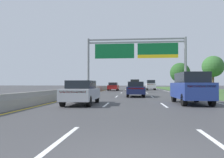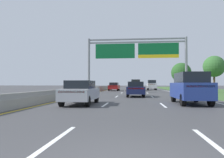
% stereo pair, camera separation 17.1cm
% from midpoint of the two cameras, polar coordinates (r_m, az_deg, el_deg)
% --- Properties ---
extents(ground_plane, '(220.00, 220.00, 0.00)m').
position_cam_midpoint_polar(ground_plane, '(38.89, 5.53, -3.19)').
color(ground_plane, '#3D3D3F').
extents(lane_striping, '(11.96, 106.00, 0.01)m').
position_cam_midpoint_polar(lane_striping, '(38.43, 5.53, -3.21)').
color(lane_striping, white).
rests_on(lane_striping, ground).
extents(grass_verge_right, '(14.00, 110.00, 0.02)m').
position_cam_midpoint_polar(grass_verge_right, '(41.31, 25.29, -2.95)').
color(grass_verge_right, '#3D602D').
rests_on(grass_verge_right, ground).
extents(median_barrier_concrete, '(0.60, 110.00, 0.85)m').
position_cam_midpoint_polar(median_barrier_concrete, '(39.43, -4.12, -2.65)').
color(median_barrier_concrete, gray).
rests_on(median_barrier_concrete, ground).
extents(overhead_sign_gantry, '(15.06, 0.42, 8.34)m').
position_cam_midpoint_polar(overhead_sign_gantry, '(33.95, 6.02, 6.60)').
color(overhead_sign_gantry, gray).
rests_on(overhead_sign_gantry, ground).
extents(pickup_truck_gold, '(2.10, 5.43, 2.20)m').
position_cam_midpoint_polar(pickup_truck_gold, '(44.94, 5.78, -1.55)').
color(pickup_truck_gold, '#A38438').
rests_on(pickup_truck_gold, ground).
extents(car_navy_centre_lane_sedan, '(1.85, 4.41, 1.57)m').
position_cam_midpoint_polar(car_navy_centre_lane_sedan, '(23.34, 5.87, -2.54)').
color(car_navy_centre_lane_sedan, '#161E47').
rests_on(car_navy_centre_lane_sedan, ground).
extents(car_blue_right_lane_suv, '(1.95, 4.72, 2.11)m').
position_cam_midpoint_polar(car_blue_right_lane_suv, '(15.87, 19.33, -2.12)').
color(car_blue_right_lane_suv, navy).
rests_on(car_blue_right_lane_suv, ground).
extents(car_white_right_lane_suv, '(1.99, 4.73, 2.11)m').
position_cam_midpoint_polar(car_white_right_lane_suv, '(48.56, 9.84, -1.48)').
color(car_white_right_lane_suv, silver).
rests_on(car_white_right_lane_suv, ground).
extents(car_red_left_lane_sedan, '(1.90, 4.43, 1.57)m').
position_cam_midpoint_polar(car_red_left_lane_sedan, '(42.24, 0.23, -1.93)').
color(car_red_left_lane_sedan, maroon).
rests_on(car_red_left_lane_sedan, ground).
extents(car_silver_left_lane_sedan, '(1.83, 4.40, 1.57)m').
position_cam_midpoint_polar(car_silver_left_lane_sedan, '(14.78, -8.18, -3.33)').
color(car_silver_left_lane_sedan, '#B2B5BA').
rests_on(car_silver_left_lane_sedan, ground).
extents(roadside_tree_mid, '(4.02, 4.02, 6.61)m').
position_cam_midpoint_polar(roadside_tree_mid, '(46.00, 24.45, 2.94)').
color(roadside_tree_mid, '#4C3823').
rests_on(roadside_tree_mid, ground).
extents(roadside_tree_far, '(4.98, 4.98, 6.62)m').
position_cam_midpoint_polar(roadside_tree_far, '(58.53, 17.03, 1.57)').
color(roadside_tree_far, '#4C3823').
rests_on(roadside_tree_far, ground).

